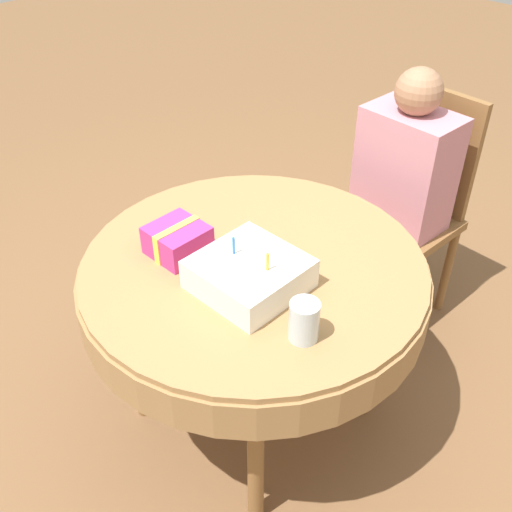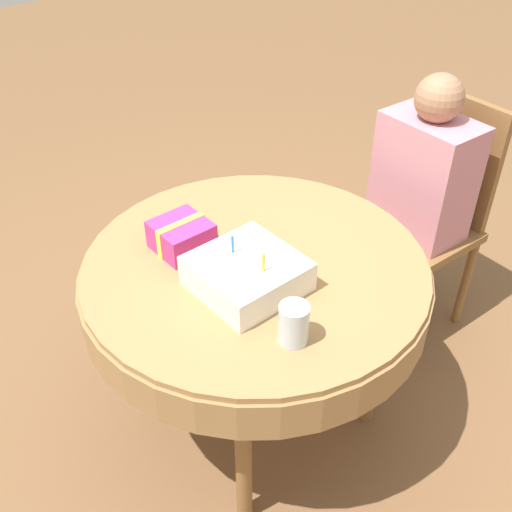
{
  "view_description": "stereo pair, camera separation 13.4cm",
  "coord_description": "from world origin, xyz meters",
  "px_view_note": "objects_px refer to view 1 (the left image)",
  "views": [
    {
      "loc": [
        1.01,
        -1.03,
        1.82
      ],
      "look_at": [
        0.04,
        -0.03,
        0.76
      ],
      "focal_mm": 42.0,
      "sensor_mm": 36.0,
      "label": 1
    },
    {
      "loc": [
        1.1,
        -0.93,
        1.82
      ],
      "look_at": [
        0.04,
        -0.03,
        0.76
      ],
      "focal_mm": 42.0,
      "sensor_mm": 36.0,
      "label": 2
    }
  ],
  "objects_px": {
    "birthday_cake": "(249,274)",
    "gift_box": "(178,240)",
    "person": "(400,181)",
    "chair": "(410,203)",
    "drinking_glass": "(304,321)"
  },
  "relations": [
    {
      "from": "chair",
      "to": "drinking_glass",
      "type": "relative_size",
      "value": 8.34
    },
    {
      "from": "birthday_cake",
      "to": "drinking_glass",
      "type": "xyz_separation_m",
      "value": [
        0.24,
        -0.05,
        0.01
      ]
    },
    {
      "from": "drinking_glass",
      "to": "birthday_cake",
      "type": "bearing_deg",
      "value": 168.94
    },
    {
      "from": "gift_box",
      "to": "birthday_cake",
      "type": "bearing_deg",
      "value": 7.63
    },
    {
      "from": "birthday_cake",
      "to": "drinking_glass",
      "type": "bearing_deg",
      "value": -11.06
    },
    {
      "from": "person",
      "to": "drinking_glass",
      "type": "height_order",
      "value": "person"
    },
    {
      "from": "chair",
      "to": "person",
      "type": "height_order",
      "value": "person"
    },
    {
      "from": "chair",
      "to": "birthday_cake",
      "type": "distance_m",
      "value": 1.02
    },
    {
      "from": "birthday_cake",
      "to": "gift_box",
      "type": "xyz_separation_m",
      "value": [
        -0.27,
        -0.04,
        -0.0
      ]
    },
    {
      "from": "drinking_glass",
      "to": "chair",
      "type": "bearing_deg",
      "value": 106.3
    },
    {
      "from": "person",
      "to": "gift_box",
      "type": "xyz_separation_m",
      "value": [
        -0.21,
        -0.92,
        0.09
      ]
    },
    {
      "from": "birthday_cake",
      "to": "person",
      "type": "bearing_deg",
      "value": 94.15
    },
    {
      "from": "chair",
      "to": "gift_box",
      "type": "xyz_separation_m",
      "value": [
        -0.21,
        -1.02,
        0.23
      ]
    },
    {
      "from": "person",
      "to": "gift_box",
      "type": "bearing_deg",
      "value": -99.37
    },
    {
      "from": "person",
      "to": "birthday_cake",
      "type": "bearing_deg",
      "value": -82.49
    }
  ]
}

